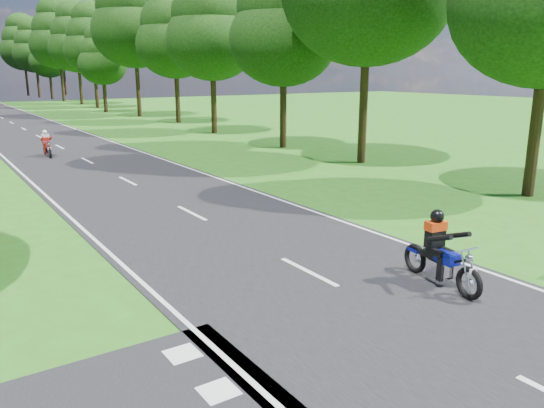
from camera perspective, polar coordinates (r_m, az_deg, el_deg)
ground at (r=10.49m, az=10.72°, el=-10.58°), size 160.00×160.00×0.00m
main_road at (r=57.29m, az=-27.07°, el=8.25°), size 7.00×140.00×0.02m
road_markings at (r=55.42m, az=-26.96°, el=8.13°), size 7.40×140.00×0.01m
rider_near_blue at (r=11.42m, az=17.83°, el=-4.61°), size 0.89×1.96×1.57m
rider_far_red at (r=30.01m, az=-23.10°, el=6.03°), size 0.58×1.66×1.37m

